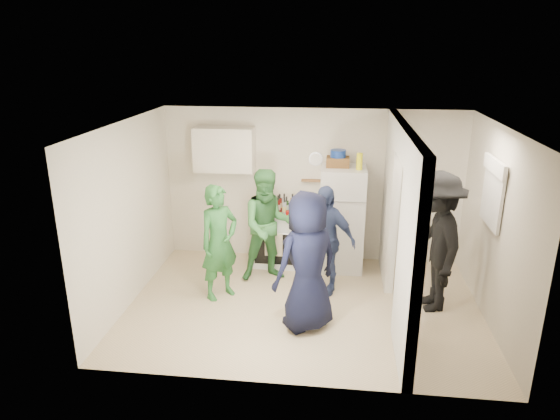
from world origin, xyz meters
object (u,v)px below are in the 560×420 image
object	(u,v)px
wicker_basket	(338,162)
yellow_cup_stack_top	(359,161)
blue_bowl	(338,153)
person_green_left	(219,242)
stove	(276,239)
person_denim	(324,239)
person_nook	(436,242)
person_green_center	(268,226)
person_navy	(307,262)
fridge	(342,219)

from	to	relation	value
wicker_basket	yellow_cup_stack_top	size ratio (longest dim) A/B	1.40
blue_bowl	yellow_cup_stack_top	distance (m)	0.36
wicker_basket	person_green_left	size ratio (longest dim) A/B	0.21
stove	yellow_cup_stack_top	world-z (taller)	yellow_cup_stack_top
person_denim	person_nook	distance (m)	1.52
wicker_basket	person_denim	size ratio (longest dim) A/B	0.22
person_green_center	person_denim	distance (m)	0.89
person_nook	person_navy	bearing A→B (deg)	-73.38
person_green_center	person_nook	size ratio (longest dim) A/B	0.90
blue_bowl	person_green_left	world-z (taller)	blue_bowl
wicker_basket	yellow_cup_stack_top	bearing A→B (deg)	-25.11
stove	yellow_cup_stack_top	distance (m)	1.86
person_navy	fridge	bearing A→B (deg)	-141.26
stove	person_green_center	world-z (taller)	person_green_center
blue_bowl	wicker_basket	bearing A→B (deg)	0.00
stove	yellow_cup_stack_top	xyz separation A→B (m)	(1.27, -0.13, 1.35)
stove	person_denim	world-z (taller)	person_denim
fridge	person_navy	world-z (taller)	person_navy
stove	person_green_left	world-z (taller)	person_green_left
stove	blue_bowl	size ratio (longest dim) A/B	3.58
person_denim	person_navy	bearing A→B (deg)	-80.17
yellow_cup_stack_top	person_green_left	size ratio (longest dim) A/B	0.15
blue_bowl	person_green_left	xyz separation A→B (m)	(-1.60, -1.24, -1.04)
stove	blue_bowl	xyz separation A→B (m)	(0.95, 0.02, 1.43)
stove	blue_bowl	distance (m)	1.72
yellow_cup_stack_top	person_nook	distance (m)	1.67
blue_bowl	yellow_cup_stack_top	bearing A→B (deg)	-25.11
fridge	person_green_left	distance (m)	2.07
yellow_cup_stack_top	person_green_center	size ratio (longest dim) A/B	0.15
yellow_cup_stack_top	person_nook	xyz separation A→B (m)	(1.01, -1.05, -0.82)
stove	person_green_left	distance (m)	1.43
stove	person_green_center	distance (m)	0.72
person_nook	person_green_left	bearing A→B (deg)	-95.79
stove	wicker_basket	size ratio (longest dim) A/B	2.45
fridge	yellow_cup_stack_top	bearing A→B (deg)	-24.44
blue_bowl	person_denim	bearing A→B (deg)	-100.06
person_nook	yellow_cup_stack_top	bearing A→B (deg)	-142.75
yellow_cup_stack_top	person_green_left	xyz separation A→B (m)	(-1.92, -1.09, -0.96)
fridge	yellow_cup_stack_top	world-z (taller)	yellow_cup_stack_top
stove	person_denim	xyz separation A→B (m)	(0.79, -0.86, 0.37)
blue_bowl	person_navy	distance (m)	2.16
fridge	person_nook	size ratio (longest dim) A/B	0.87
person_green_center	fridge	bearing A→B (deg)	7.93
fridge	person_denim	size ratio (longest dim) A/B	1.04
person_navy	person_nook	distance (m)	1.80
blue_bowl	person_navy	xyz separation A→B (m)	(-0.33, -1.91, -0.96)
yellow_cup_stack_top	person_nook	world-z (taller)	person_nook
wicker_basket	person_nook	world-z (taller)	person_nook
wicker_basket	person_green_left	bearing A→B (deg)	-142.24
stove	wicker_basket	distance (m)	1.61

